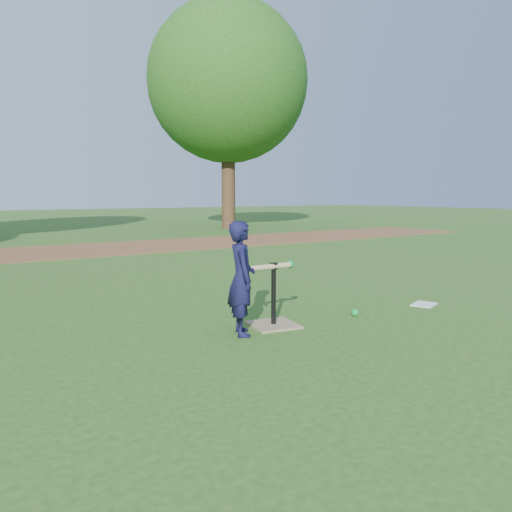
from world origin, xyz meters
TOP-DOWN VIEW (x-y plane):
  - ground at (0.00, 0.00)m, footprint 80.00×80.00m
  - dirt_strip at (0.00, 7.50)m, footprint 24.00×3.00m
  - child at (-0.77, -0.31)m, footprint 0.37×0.44m
  - wiffle_ball_ground at (0.57, -0.41)m, footprint 0.08×0.08m
  - clipboard at (1.62, -0.46)m, footprint 0.36×0.32m
  - batting_tee at (-0.36, -0.23)m, footprint 0.50×0.50m
  - swing_action at (-0.44, -0.25)m, footprint 0.72×0.18m
  - tree_right at (6.50, 12.00)m, footprint 5.80×5.80m

SIDE VIEW (x-z plane):
  - ground at x=0.00m, z-range 0.00..0.00m
  - dirt_strip at x=0.00m, z-range 0.00..0.01m
  - clipboard at x=1.62m, z-range 0.00..0.01m
  - wiffle_ball_ground at x=0.57m, z-range 0.00..0.08m
  - batting_tee at x=-0.36m, z-range -0.20..0.42m
  - child at x=-0.77m, z-range 0.00..1.03m
  - swing_action at x=-0.44m, z-range 0.54..0.62m
  - tree_right at x=6.50m, z-range 1.19..9.39m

